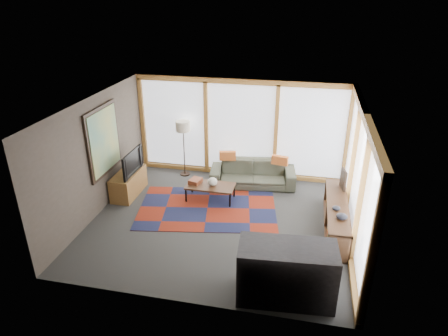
% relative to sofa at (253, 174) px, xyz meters
% --- Properties ---
extents(ground, '(5.50, 5.50, 0.00)m').
position_rel_sofa_xyz_m(ground, '(-0.43, -1.90, -0.31)').
color(ground, '#2A2A28').
rests_on(ground, ground).
extents(room_envelope, '(5.52, 5.02, 2.62)m').
position_rel_sofa_xyz_m(room_envelope, '(0.07, -1.33, 1.23)').
color(room_envelope, '#3E352D').
rests_on(room_envelope, ground).
extents(rug, '(3.41, 2.51, 0.01)m').
position_rel_sofa_xyz_m(rug, '(-0.84, -1.41, -0.31)').
color(rug, maroon).
rests_on(rug, ground).
extents(sofa, '(2.23, 1.11, 0.62)m').
position_rel_sofa_xyz_m(sofa, '(0.00, 0.00, 0.00)').
color(sofa, '#373B2D').
rests_on(sofa, ground).
extents(pillow_left, '(0.44, 0.22, 0.23)m').
position_rel_sofa_xyz_m(pillow_left, '(-0.66, 0.02, 0.43)').
color(pillow_left, '#C96328').
rests_on(pillow_left, sofa).
extents(pillow_right, '(0.43, 0.20, 0.23)m').
position_rel_sofa_xyz_m(pillow_right, '(0.66, 0.02, 0.42)').
color(pillow_right, '#C96328').
rests_on(pillow_right, sofa).
extents(floor_lamp, '(0.38, 0.38, 1.51)m').
position_rel_sofa_xyz_m(floor_lamp, '(-1.88, 0.22, 0.44)').
color(floor_lamp, black).
rests_on(floor_lamp, ground).
extents(coffee_table, '(1.15, 0.58, 0.38)m').
position_rel_sofa_xyz_m(coffee_table, '(-0.87, -0.99, -0.12)').
color(coffee_table, '#321E11').
rests_on(coffee_table, ground).
extents(book_stack, '(0.31, 0.35, 0.10)m').
position_rel_sofa_xyz_m(book_stack, '(-1.25, -0.94, 0.12)').
color(book_stack, brown).
rests_on(book_stack, coffee_table).
extents(vase, '(0.27, 0.27, 0.20)m').
position_rel_sofa_xyz_m(vase, '(-0.82, -0.99, 0.17)').
color(vase, beige).
rests_on(vase, coffee_table).
extents(bookshelf, '(0.43, 2.37, 0.59)m').
position_rel_sofa_xyz_m(bookshelf, '(2.00, -1.66, -0.02)').
color(bookshelf, '#321E11').
rests_on(bookshelf, ground).
extents(bowl_a, '(0.22, 0.22, 0.11)m').
position_rel_sofa_xyz_m(bowl_a, '(2.04, -2.23, 0.33)').
color(bowl_a, black).
rests_on(bowl_a, bookshelf).
extents(bowl_b, '(0.20, 0.20, 0.08)m').
position_rel_sofa_xyz_m(bowl_b, '(1.95, -1.91, 0.32)').
color(bowl_b, black).
rests_on(bowl_b, bookshelf).
extents(shelf_picture, '(0.11, 0.35, 0.45)m').
position_rel_sofa_xyz_m(shelf_picture, '(2.12, -0.93, 0.51)').
color(shelf_picture, black).
rests_on(shelf_picture, bookshelf).
extents(tv_console, '(0.48, 1.16, 0.58)m').
position_rel_sofa_xyz_m(tv_console, '(-2.89, -1.13, -0.02)').
color(tv_console, brown).
rests_on(tv_console, ground).
extents(television, '(0.14, 1.00, 0.57)m').
position_rel_sofa_xyz_m(television, '(-2.81, -1.15, 0.55)').
color(television, black).
rests_on(television, tv_console).
extents(bar_counter, '(1.60, 0.85, 0.98)m').
position_rel_sofa_xyz_m(bar_counter, '(1.12, -3.92, 0.18)').
color(bar_counter, black).
rests_on(bar_counter, ground).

